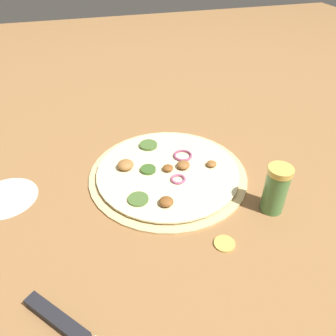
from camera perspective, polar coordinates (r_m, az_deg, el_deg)
name	(u,v)px	position (r m, az deg, el deg)	size (l,w,h in m)	color
ground_plane	(168,175)	(0.74, 0.00, -1.21)	(3.00, 3.00, 0.00)	olive
pizza	(167,172)	(0.74, -0.10, -0.76)	(0.35, 0.35, 0.03)	#D6B77A
spice_jar	(276,189)	(0.66, 18.26, -3.51)	(0.05, 0.05, 0.10)	#4C7F42
loose_cap	(225,243)	(0.61, 9.82, -12.74)	(0.04, 0.04, 0.01)	gold
flour_patch	(6,198)	(0.76, -26.40, -4.66)	(0.13, 0.13, 0.00)	white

